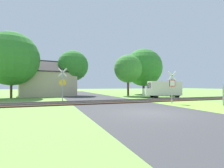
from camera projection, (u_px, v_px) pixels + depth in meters
name	position (u px, v px, depth m)	size (l,w,h in m)	color
ground_plane	(150.00, 113.00, 10.39)	(160.00, 160.00, 0.00)	#6B9942
road_asphalt	(134.00, 109.00, 12.27)	(7.51, 80.00, 0.01)	#38383A
rail_track	(111.00, 102.00, 16.86)	(60.00, 2.60, 0.22)	#422D1E
stop_sign_near	(172.00, 85.00, 15.78)	(0.88, 0.16, 2.95)	#9E9EA5
crossing_sign_far	(63.00, 82.00, 16.89)	(0.87, 0.19, 3.36)	#9E9EA5
house	(47.00, 83.00, 27.84)	(9.39, 7.62, 5.66)	#C6B293
tree_far	(144.00, 68.00, 33.55)	(7.16, 7.16, 8.72)	#513823
tree_left	(11.00, 59.00, 22.61)	(6.97, 6.97, 8.63)	#513823
tree_center	(73.00, 66.00, 28.71)	(4.99, 4.99, 7.42)	#513823
tree_right	(128.00, 69.00, 27.96)	(4.50, 4.50, 6.60)	#513823
mail_truck	(163.00, 89.00, 23.71)	(5.21, 3.07, 2.24)	silver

